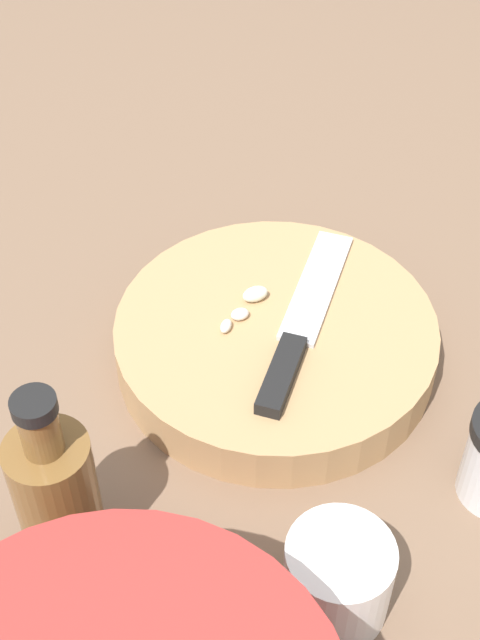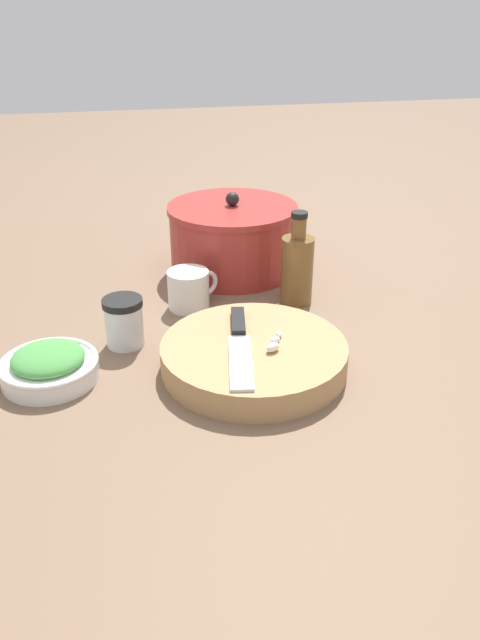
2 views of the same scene
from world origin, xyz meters
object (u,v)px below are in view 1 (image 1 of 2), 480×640
at_px(coffee_mug, 335,579).
at_px(garlic_cloves, 246,304).
at_px(cutting_board, 275,341).
at_px(oil_bottle, 57,496).
at_px(chef_knife, 300,327).

bearing_deg(coffee_mug, garlic_cloves, -69.33).
relative_size(garlic_cloves, coffee_mug, 0.62).
xyz_separation_m(cutting_board, oil_bottle, (0.14, 0.22, 0.05)).
relative_size(chef_knife, coffee_mug, 2.37).
bearing_deg(chef_knife, coffee_mug, -68.73).
height_order(cutting_board, oil_bottle, oil_bottle).
height_order(garlic_cloves, coffee_mug, coffee_mug).
bearing_deg(oil_bottle, coffee_mug, 174.54).
bearing_deg(coffee_mug, chef_knife, -79.13).
xyz_separation_m(chef_knife, oil_bottle, (0.16, 0.22, 0.02)).
relative_size(chef_knife, garlic_cloves, 3.82).
bearing_deg(garlic_cloves, cutting_board, 152.53).
distance_m(cutting_board, chef_knife, 0.04).
bearing_deg(oil_bottle, garlic_cloves, -114.38).
xyz_separation_m(chef_knife, coffee_mug, (-0.05, 0.24, -0.01)).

